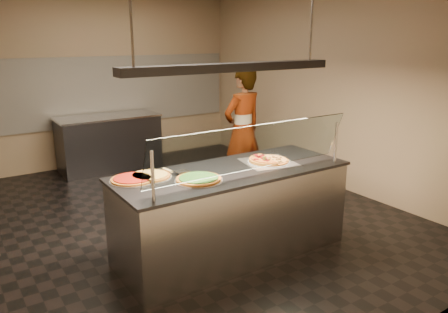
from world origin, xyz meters
TOP-DOWN VIEW (x-y plane):
  - ground at (0.00, 0.00)m, footprint 5.00×6.00m
  - wall_back at (0.00, 3.01)m, footprint 5.00×0.02m
  - wall_front at (0.00, -3.01)m, footprint 5.00×0.02m
  - wall_right at (2.51, 0.00)m, footprint 0.02×6.00m
  - tile_band at (0.00, 2.98)m, footprint 4.90×0.02m
  - serving_counter at (-0.06, -1.17)m, footprint 2.44×0.94m
  - sneeze_guard at (-0.06, -1.51)m, footprint 2.20×0.18m
  - perforated_tray at (0.41, -1.16)m, footprint 0.60×0.60m
  - half_pizza_pepperoni at (0.31, -1.16)m, footprint 0.29×0.46m
  - half_pizza_sausage at (0.51, -1.17)m, footprint 0.29×0.46m
  - pizza_spinach at (-0.52, -1.28)m, footprint 0.46×0.46m
  - pizza_cheese at (-0.86, -0.93)m, footprint 0.41×0.41m
  - pizza_tomato at (-1.04, -0.94)m, footprint 0.43×0.43m
  - pizza_spatula at (-0.62, -0.94)m, footprint 0.20×0.23m
  - prep_table at (-0.08, 2.55)m, footprint 1.70×0.74m
  - worker at (1.20, 0.40)m, footprint 0.72×0.52m
  - heat_lamp_housing at (-0.06, -1.17)m, footprint 2.30×0.18m
  - lamp_rod_left at (-1.06, -1.17)m, footprint 0.02×0.02m
  - lamp_rod_right at (0.94, -1.17)m, footprint 0.02×0.02m

SIDE VIEW (x-z plane):
  - ground at x=0.00m, z-range -0.02..0.00m
  - serving_counter at x=-0.06m, z-range 0.00..0.93m
  - prep_table at x=-0.08m, z-range 0.00..0.93m
  - worker at x=1.20m, z-range 0.00..1.83m
  - perforated_tray at x=0.41m, z-range 0.93..0.94m
  - pizza_cheese at x=-0.86m, z-range 0.93..0.96m
  - pizza_tomato at x=-1.04m, z-range 0.93..0.96m
  - pizza_spinach at x=-0.52m, z-range 0.93..0.96m
  - half_pizza_sausage at x=0.51m, z-range 0.94..0.98m
  - pizza_spatula at x=-0.62m, z-range 0.95..0.97m
  - half_pizza_pepperoni at x=0.31m, z-range 0.94..0.99m
  - sneeze_guard at x=-0.06m, z-range 0.96..1.49m
  - tile_band at x=0.00m, z-range 0.70..1.90m
  - wall_back at x=0.00m, z-range 0.00..3.00m
  - wall_front at x=0.00m, z-range 0.00..3.00m
  - wall_right at x=2.51m, z-range 0.00..3.00m
  - heat_lamp_housing at x=-0.06m, z-range 1.91..1.99m
  - lamp_rod_left at x=-1.06m, z-range 1.99..3.00m
  - lamp_rod_right at x=0.94m, z-range 1.99..3.00m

